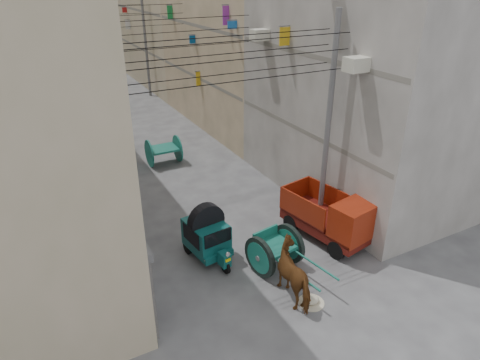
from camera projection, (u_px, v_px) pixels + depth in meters
building_row_right at (171, 3)px, 38.24m from camera, size 8.00×62.00×14.00m
shutters_left at (97, 187)px, 16.59m from camera, size 0.18×14.40×2.88m
signboards at (120, 72)px, 26.32m from camera, size 8.22×40.52×5.67m
ac_units at (308, 21)px, 15.01m from camera, size 0.70×6.55×3.35m
utility_poles at (141, 77)px, 22.38m from camera, size 7.40×22.20×8.00m
overhead_cables at (151, 27)px, 19.10m from camera, size 7.40×22.52×1.12m
auto_rickshaw at (207, 234)px, 14.64m from camera, size 1.46×2.29×1.57m
tonga_cart at (275, 250)px, 14.15m from camera, size 1.66×3.24×1.39m
mini_truck at (335, 221)px, 15.42m from camera, size 2.09×3.62×1.91m
second_cart at (164, 150)px, 21.92m from camera, size 1.60×1.42×1.41m
feed_sack at (311, 300)px, 12.87m from camera, size 0.50×0.40×0.25m
horse at (297, 274)px, 12.85m from camera, size 0.99×2.03×1.68m
distant_car_white at (115, 149)px, 22.41m from camera, size 1.46×3.61×1.23m
distant_car_grey at (106, 79)px, 36.78m from camera, size 1.35×3.80×1.25m
distant_car_green at (85, 70)px, 40.63m from camera, size 2.08×4.02×1.11m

